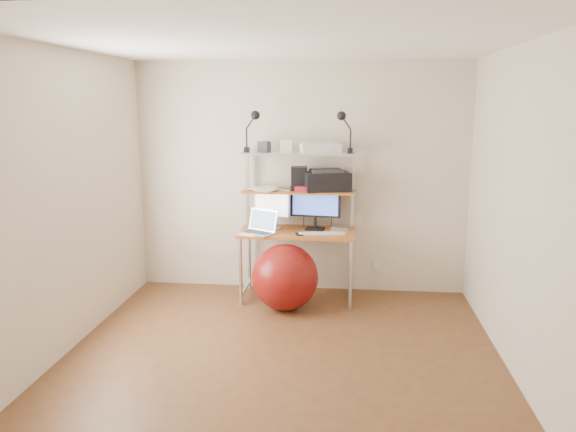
# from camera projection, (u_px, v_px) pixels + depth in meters

# --- Properties ---
(room) EXTENTS (3.60, 3.60, 3.60)m
(room) POSITION_uv_depth(u_px,v_px,m) (281.00, 208.00, 4.36)
(room) COLOR brown
(room) RESTS_ON ground
(computer_desk) EXTENTS (1.20, 0.60, 1.57)m
(computer_desk) POSITION_uv_depth(u_px,v_px,m) (298.00, 210.00, 5.89)
(computer_desk) COLOR #BA6B24
(computer_desk) RESTS_ON ground
(desktop) EXTENTS (1.20, 0.60, 0.00)m
(desktop) POSITION_uv_depth(u_px,v_px,m) (297.00, 231.00, 5.87)
(desktop) COLOR #BA6B24
(desktop) RESTS_ON computer_desk
(mid_shelf) EXTENTS (1.18, 0.34, 0.00)m
(mid_shelf) POSITION_uv_depth(u_px,v_px,m) (299.00, 190.00, 5.91)
(mid_shelf) COLOR #BA6B24
(mid_shelf) RESTS_ON computer_desk
(top_shelf) EXTENTS (1.18, 0.34, 0.00)m
(top_shelf) POSITION_uv_depth(u_px,v_px,m) (299.00, 152.00, 5.83)
(top_shelf) COLOR silver
(top_shelf) RESTS_ON computer_desk
(floor) EXTENTS (3.60, 3.60, 0.00)m
(floor) POSITION_uv_depth(u_px,v_px,m) (281.00, 358.00, 4.61)
(floor) COLOR brown
(floor) RESTS_ON ground
(wall_outlet) EXTENTS (0.08, 0.01, 0.12)m
(wall_outlet) POSITION_uv_depth(u_px,v_px,m) (377.00, 264.00, 6.20)
(wall_outlet) COLOR silver
(wall_outlet) RESTS_ON room
(monitor_silver) EXTENTS (0.40, 0.18, 0.45)m
(monitor_silver) POSITION_uv_depth(u_px,v_px,m) (272.00, 206.00, 5.96)
(monitor_silver) COLOR silver
(monitor_silver) RESTS_ON desktop
(monitor_black) EXTENTS (0.54, 0.17, 0.53)m
(monitor_black) POSITION_uv_depth(u_px,v_px,m) (315.00, 204.00, 5.90)
(monitor_black) COLOR black
(monitor_black) RESTS_ON desktop
(laptop) EXTENTS (0.43, 0.41, 0.30)m
(laptop) POSITION_uv_depth(u_px,v_px,m) (260.00, 228.00, 5.77)
(laptop) COLOR #B9B8BD
(laptop) RESTS_ON desktop
(keyboard) EXTENTS (0.39, 0.17, 0.01)m
(keyboard) POSITION_uv_depth(u_px,v_px,m) (317.00, 233.00, 5.73)
(keyboard) COLOR silver
(keyboard) RESTS_ON desktop
(mouse) EXTENTS (0.09, 0.07, 0.02)m
(mouse) POSITION_uv_depth(u_px,v_px,m) (341.00, 233.00, 5.70)
(mouse) COLOR silver
(mouse) RESTS_ON desktop
(mac_mini) EXTENTS (0.21, 0.21, 0.03)m
(mac_mini) POSITION_uv_depth(u_px,v_px,m) (341.00, 228.00, 5.94)
(mac_mini) COLOR #B9B8BD
(mac_mini) RESTS_ON desktop
(phone) EXTENTS (0.10, 0.14, 0.01)m
(phone) POSITION_uv_depth(u_px,v_px,m) (299.00, 234.00, 5.70)
(phone) COLOR black
(phone) RESTS_ON desktop
(printer) EXTENTS (0.54, 0.44, 0.22)m
(printer) POSITION_uv_depth(u_px,v_px,m) (326.00, 180.00, 5.88)
(printer) COLOR black
(printer) RESTS_ON mid_shelf
(nas_cube) EXTENTS (0.19, 0.19, 0.25)m
(nas_cube) POSITION_uv_depth(u_px,v_px,m) (299.00, 178.00, 5.90)
(nas_cube) COLOR black
(nas_cube) RESTS_ON mid_shelf
(red_box) EXTENTS (0.21, 0.15, 0.06)m
(red_box) POSITION_uv_depth(u_px,v_px,m) (304.00, 189.00, 5.83)
(red_box) COLOR #B21C27
(red_box) RESTS_ON mid_shelf
(scanner) EXTENTS (0.48, 0.38, 0.11)m
(scanner) POSITION_uv_depth(u_px,v_px,m) (319.00, 147.00, 5.83)
(scanner) COLOR silver
(scanner) RESTS_ON top_shelf
(box_white) EXTENTS (0.13, 0.11, 0.13)m
(box_white) POSITION_uv_depth(u_px,v_px,m) (286.00, 146.00, 5.79)
(box_white) COLOR silver
(box_white) RESTS_ON top_shelf
(box_grey) EXTENTS (0.13, 0.13, 0.11)m
(box_grey) POSITION_uv_depth(u_px,v_px,m) (264.00, 147.00, 5.88)
(box_grey) COLOR #313234
(box_grey) RESTS_ON top_shelf
(clip_lamp_left) EXTENTS (0.17, 0.09, 0.43)m
(clip_lamp_left) POSITION_uv_depth(u_px,v_px,m) (254.00, 122.00, 5.76)
(clip_lamp_left) COLOR black
(clip_lamp_left) RESTS_ON top_shelf
(clip_lamp_right) EXTENTS (0.17, 0.09, 0.42)m
(clip_lamp_right) POSITION_uv_depth(u_px,v_px,m) (343.00, 123.00, 5.67)
(clip_lamp_right) COLOR black
(clip_lamp_right) RESTS_ON top_shelf
(exercise_ball) EXTENTS (0.67, 0.67, 0.67)m
(exercise_ball) POSITION_uv_depth(u_px,v_px,m) (285.00, 277.00, 5.63)
(exercise_ball) COLOR maroon
(exercise_ball) RESTS_ON floor
(paper_stack) EXTENTS (0.40, 0.41, 0.02)m
(paper_stack) POSITION_uv_depth(u_px,v_px,m) (264.00, 188.00, 5.95)
(paper_stack) COLOR white
(paper_stack) RESTS_ON mid_shelf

